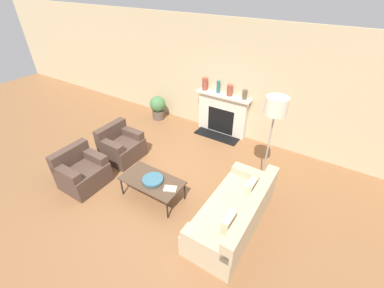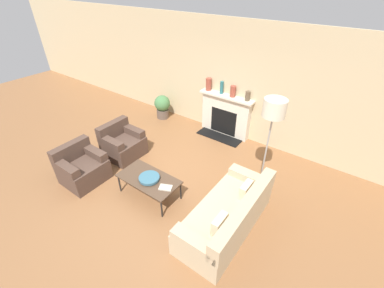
# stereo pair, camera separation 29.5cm
# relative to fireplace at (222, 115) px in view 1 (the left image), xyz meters

# --- Properties ---
(ground_plane) EXTENTS (18.00, 18.00, 0.00)m
(ground_plane) POSITION_rel_fireplace_xyz_m (-0.11, -2.74, -0.54)
(ground_plane) COLOR brown
(wall_back) EXTENTS (18.00, 0.06, 2.90)m
(wall_back) POSITION_rel_fireplace_xyz_m (-0.11, 0.14, 0.91)
(wall_back) COLOR #C6B289
(wall_back) RESTS_ON ground_plane
(fireplace) EXTENTS (1.47, 0.59, 1.12)m
(fireplace) POSITION_rel_fireplace_xyz_m (0.00, 0.00, 0.00)
(fireplace) COLOR beige
(fireplace) RESTS_ON ground_plane
(couch) EXTENTS (0.87, 1.97, 0.79)m
(couch) POSITION_rel_fireplace_xyz_m (1.63, -2.72, -0.24)
(couch) COLOR tan
(couch) RESTS_ON ground_plane
(armchair_near) EXTENTS (0.77, 0.83, 0.81)m
(armchair_near) POSITION_rel_fireplace_xyz_m (-1.47, -3.41, -0.23)
(armchair_near) COLOR #4C382D
(armchair_near) RESTS_ON ground_plane
(armchair_far) EXTENTS (0.77, 0.83, 0.81)m
(armchair_far) POSITION_rel_fireplace_xyz_m (-1.47, -2.31, -0.23)
(armchair_far) COLOR #4C382D
(armchair_far) RESTS_ON ground_plane
(coffee_table) EXTENTS (1.20, 0.63, 0.43)m
(coffee_table) POSITION_rel_fireplace_xyz_m (-0.00, -2.93, -0.14)
(coffee_table) COLOR #4C3828
(coffee_table) RESTS_ON ground_plane
(bowl) EXTENTS (0.39, 0.39, 0.07)m
(bowl) POSITION_rel_fireplace_xyz_m (0.04, -2.95, -0.07)
(bowl) COLOR #38667A
(bowl) RESTS_ON coffee_table
(book) EXTENTS (0.28, 0.24, 0.02)m
(book) POSITION_rel_fireplace_xyz_m (0.44, -2.94, -0.10)
(book) COLOR #B2A893
(book) RESTS_ON coffee_table
(floor_lamp) EXTENTS (0.40, 0.40, 1.97)m
(floor_lamp) POSITION_rel_fireplace_xyz_m (1.67, -1.43, 1.15)
(floor_lamp) COLOR gray
(floor_lamp) RESTS_ON ground_plane
(mantel_vase_left) EXTENTS (0.15, 0.15, 0.32)m
(mantel_vase_left) POSITION_rel_fireplace_xyz_m (-0.57, 0.01, 0.73)
(mantel_vase_left) COLOR brown
(mantel_vase_left) RESTS_ON fireplace
(mantel_vase_center_left) EXTENTS (0.09, 0.09, 0.32)m
(mantel_vase_center_left) POSITION_rel_fireplace_xyz_m (-0.18, 0.01, 0.73)
(mantel_vase_center_left) COLOR #28666B
(mantel_vase_center_left) RESTS_ON fireplace
(mantel_vase_center_right) EXTENTS (0.14, 0.14, 0.28)m
(mantel_vase_center_right) POSITION_rel_fireplace_xyz_m (0.15, 0.01, 0.71)
(mantel_vase_center_right) COLOR brown
(mantel_vase_center_right) RESTS_ON fireplace
(mantel_vase_right) EXTENTS (0.12, 0.12, 0.23)m
(mantel_vase_right) POSITION_rel_fireplace_xyz_m (0.55, 0.01, 0.69)
(mantel_vase_right) COLOR brown
(mantel_vase_right) RESTS_ON fireplace
(potted_plant) EXTENTS (0.47, 0.47, 0.71)m
(potted_plant) POSITION_rel_fireplace_xyz_m (-1.97, -0.30, -0.16)
(potted_plant) COLOR brown
(potted_plant) RESTS_ON ground_plane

